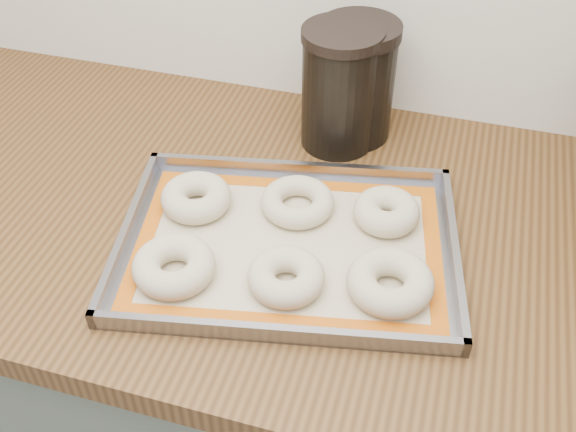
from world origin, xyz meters
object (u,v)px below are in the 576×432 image
(bagel_front_left, at_px, (174,266))
(bagel_back_mid, at_px, (297,202))
(canister_left, at_px, (340,88))
(canister_mid, at_px, (356,81))
(bagel_back_right, at_px, (386,211))
(bagel_front_right, at_px, (390,282))
(baking_tray, at_px, (288,245))
(bagel_front_mid, at_px, (286,277))
(bagel_back_left, at_px, (196,198))

(bagel_front_left, bearing_deg, bagel_back_mid, 55.32)
(canister_left, bearing_deg, canister_mid, 57.56)
(bagel_front_left, xyz_separation_m, canister_mid, (0.15, 0.39, 0.08))
(canister_left, bearing_deg, bagel_front_left, -110.14)
(bagel_back_right, bearing_deg, bagel_back_mid, -174.82)
(bagel_front_right, bearing_deg, canister_mid, 109.50)
(baking_tray, distance_m, bagel_front_mid, 0.08)
(bagel_back_mid, height_order, canister_mid, canister_mid)
(bagel_front_left, distance_m, bagel_back_left, 0.14)
(bagel_back_right, relative_size, canister_left, 0.47)
(bagel_front_mid, height_order, bagel_back_mid, bagel_front_mid)
(bagel_front_right, height_order, bagel_back_right, same)
(bagel_back_left, relative_size, bagel_back_right, 1.08)
(bagel_back_right, bearing_deg, bagel_back_left, -170.16)
(bagel_back_right, distance_m, canister_mid, 0.24)
(baking_tray, bearing_deg, canister_mid, 84.91)
(bagel_front_right, relative_size, bagel_back_left, 1.09)
(bagel_front_left, distance_m, bagel_front_right, 0.28)
(bagel_front_mid, bearing_deg, bagel_back_left, 146.36)
(bagel_front_right, distance_m, canister_mid, 0.37)
(baking_tray, bearing_deg, canister_left, 88.60)
(bagel_front_right, bearing_deg, bagel_back_right, 102.05)
(baking_tray, bearing_deg, bagel_back_right, 35.97)
(bagel_front_mid, relative_size, bagel_back_mid, 0.94)
(bagel_front_left, bearing_deg, canister_left, 69.86)
(baking_tray, xyz_separation_m, bagel_front_right, (0.15, -0.05, 0.02))
(bagel_front_mid, height_order, canister_left, canister_left)
(baking_tray, relative_size, bagel_back_right, 5.42)
(bagel_back_left, height_order, bagel_back_right, same)
(bagel_front_left, xyz_separation_m, canister_left, (0.13, 0.36, 0.08))
(bagel_front_mid, bearing_deg, baking_tray, 104.40)
(bagel_front_mid, bearing_deg, bagel_front_left, -170.86)
(bagel_front_left, bearing_deg, baking_tray, 37.17)
(bagel_front_mid, height_order, canister_mid, canister_mid)
(bagel_front_right, height_order, canister_mid, canister_mid)
(canister_mid, bearing_deg, bagel_front_mid, -91.23)
(bagel_back_right, height_order, canister_mid, canister_mid)
(bagel_back_mid, height_order, bagel_back_right, bagel_back_right)
(bagel_front_left, bearing_deg, bagel_front_mid, 9.14)
(bagel_front_left, distance_m, bagel_back_mid, 0.21)
(bagel_back_left, xyz_separation_m, bagel_back_right, (0.27, 0.05, 0.00))
(bagel_front_mid, xyz_separation_m, bagel_back_left, (-0.17, 0.11, 0.00))
(canister_left, bearing_deg, bagel_front_mid, -87.95)
(baking_tray, xyz_separation_m, bagel_front_left, (-0.13, -0.10, 0.02))
(baking_tray, height_order, bagel_front_right, bagel_front_right)
(bagel_front_mid, height_order, bagel_front_right, bagel_front_right)
(bagel_front_left, xyz_separation_m, bagel_back_left, (-0.02, 0.14, 0.00))
(bagel_front_left, relative_size, bagel_back_left, 1.06)
(bagel_front_mid, xyz_separation_m, canister_mid, (0.01, 0.37, 0.08))
(bagel_front_mid, distance_m, canister_mid, 0.38)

